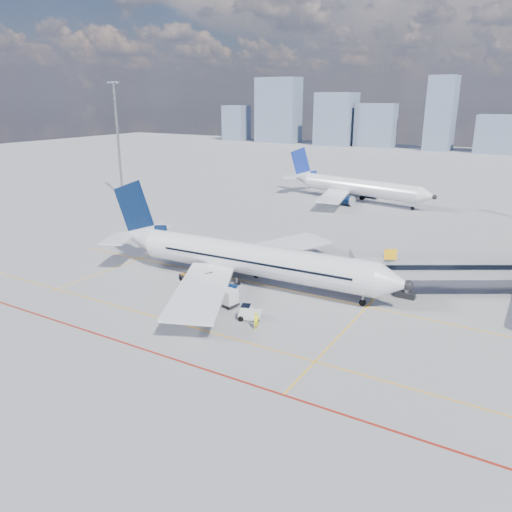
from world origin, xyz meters
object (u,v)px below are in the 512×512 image
(main_aircraft, at_px, (242,258))
(belt_loader, at_px, (193,279))
(second_aircraft, at_px, (355,187))
(cargo_dolly, at_px, (223,296))
(ramp_worker, at_px, (256,321))
(baggage_tug, at_px, (249,313))

(main_aircraft, bearing_deg, belt_loader, -148.32)
(second_aircraft, distance_m, cargo_dolly, 63.85)
(main_aircraft, distance_m, ramp_worker, 13.51)
(main_aircraft, height_order, baggage_tug, main_aircraft)
(cargo_dolly, relative_size, ramp_worker, 2.14)
(main_aircraft, height_order, belt_loader, main_aircraft)
(main_aircraft, bearing_deg, second_aircraft, 93.73)
(belt_loader, distance_m, ramp_worker, 15.05)
(belt_loader, bearing_deg, ramp_worker, -6.58)
(main_aircraft, distance_m, baggage_tug, 11.22)
(belt_loader, height_order, ramp_worker, belt_loader)
(baggage_tug, bearing_deg, ramp_worker, -60.25)
(ramp_worker, bearing_deg, second_aircraft, 36.31)
(main_aircraft, height_order, second_aircraft, main_aircraft)
(second_aircraft, bearing_deg, baggage_tug, -67.07)
(main_aircraft, distance_m, cargo_dolly, 7.52)
(main_aircraft, xyz_separation_m, cargo_dolly, (1.92, -6.95, -2.14))
(cargo_dolly, bearing_deg, main_aircraft, 116.33)
(ramp_worker, bearing_deg, cargo_dolly, 85.61)
(second_aircraft, xyz_separation_m, cargo_dolly, (7.81, -63.34, -2.15))
(baggage_tug, xyz_separation_m, ramp_worker, (1.84, -1.56, 0.13))
(second_aircraft, relative_size, ramp_worker, 20.61)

